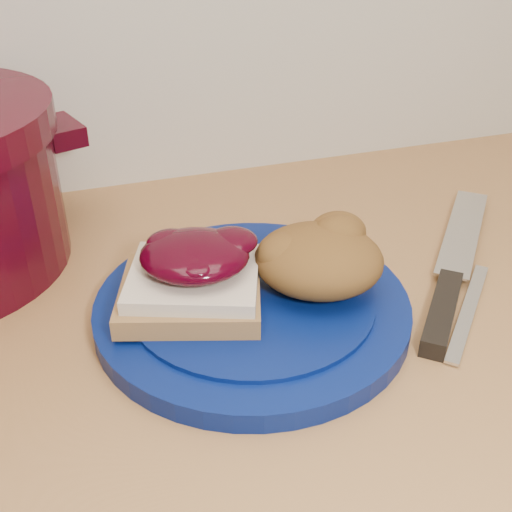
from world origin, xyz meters
name	(u,v)px	position (x,y,z in m)	size (l,w,h in m)	color
plate	(252,308)	(0.02, 1.49, 0.91)	(0.28, 0.28, 0.02)	#061554
sandwich	(193,276)	(-0.03, 1.50, 0.95)	(0.14, 0.13, 0.06)	olive
stuffing_mound	(319,260)	(0.08, 1.48, 0.95)	(0.11, 0.10, 0.06)	brown
chef_knife	(449,287)	(0.21, 1.46, 0.91)	(0.22, 0.25, 0.02)	black
butter_knife	(468,310)	(0.21, 1.43, 0.90)	(0.16, 0.01, 0.00)	silver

